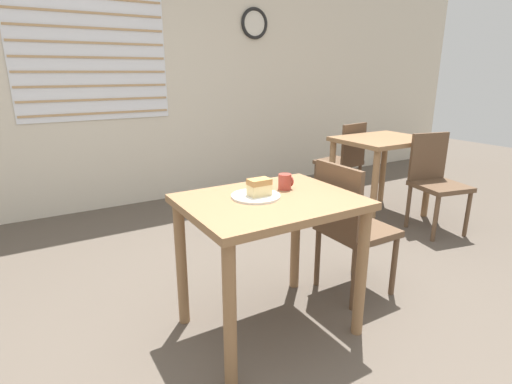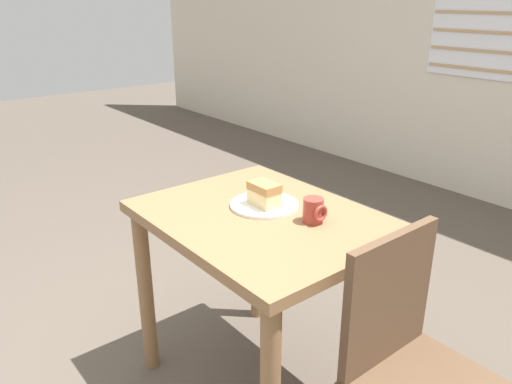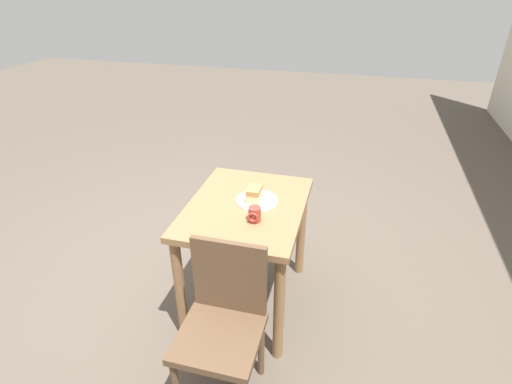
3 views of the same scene
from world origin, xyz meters
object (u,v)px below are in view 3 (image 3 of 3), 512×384
Objects in this scene: plate at (257,200)px; cake_slice at (254,194)px; dining_table_near at (246,224)px; chair_near_window at (223,320)px; coffee_mug at (254,214)px.

plate is 2.24× the size of cake_slice.
plate is at bearing 135.37° from dining_table_near.
cake_slice is (-0.67, -0.02, 0.35)m from chair_near_window.
chair_near_window is 3.41× the size of plate.
cake_slice is at bearing 91.50° from chair_near_window.
coffee_mug reaches higher than plate.
chair_near_window is 0.76m from cake_slice.
coffee_mug is (0.20, 0.05, -0.01)m from cake_slice.
chair_near_window is at bearing 1.50° from cake_slice.
chair_near_window reaches higher than cake_slice.
coffee_mug is at bearing 10.98° from plate.
plate is (-0.69, -0.01, 0.30)m from chair_near_window.
plate is at bearing 90.45° from chair_near_window.
chair_near_window reaches higher than dining_table_near.
dining_table_near is at bearing -149.43° from coffee_mug.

